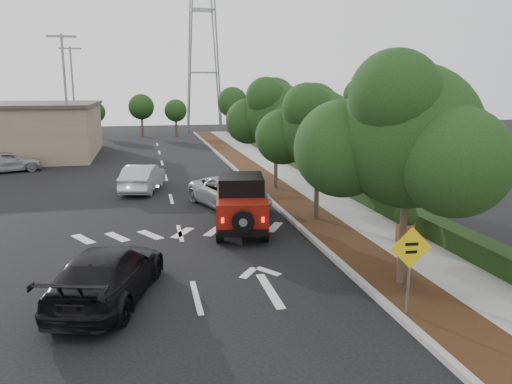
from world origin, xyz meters
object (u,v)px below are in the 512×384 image
object	(u,v)px
red_jeep	(241,203)
silver_suv_ahead	(229,193)
black_suv_oncoming	(108,274)
speed_hump_sign	(410,259)

from	to	relation	value
red_jeep	silver_suv_ahead	world-z (taller)	red_jeep
red_jeep	black_suv_oncoming	xyz separation A→B (m)	(-4.58, -5.57, -0.37)
black_suv_oncoming	red_jeep	bearing A→B (deg)	-113.29
silver_suv_ahead	black_suv_oncoming	distance (m)	10.47
speed_hump_sign	silver_suv_ahead	bearing A→B (deg)	104.40
red_jeep	silver_suv_ahead	distance (m)	3.77
silver_suv_ahead	red_jeep	bearing A→B (deg)	-111.85
speed_hump_sign	black_suv_oncoming	bearing A→B (deg)	162.92
red_jeep	black_suv_oncoming	distance (m)	7.22
silver_suv_ahead	black_suv_oncoming	size ratio (longest dim) A/B	1.00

